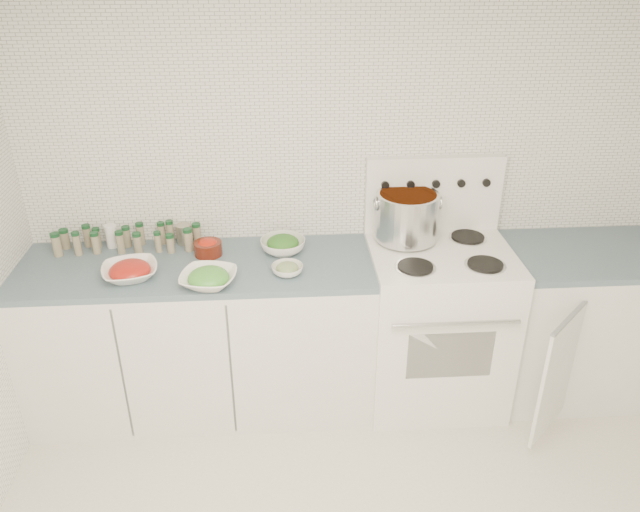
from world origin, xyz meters
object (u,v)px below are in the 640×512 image
Objects in this scene: bowl_tomato at (130,271)px; bowl_snowpea at (209,278)px; stove at (435,320)px; stock_pot at (407,214)px.

bowl_tomato is 0.41m from bowl_snowpea.
bowl_tomato is at bearing -175.89° from stove.
stove is at bearing 4.11° from bowl_tomato.
bowl_snowpea is (-1.21, -0.21, 0.44)m from stove.
stock_pot is at bearing 19.33° from bowl_snowpea.
stock_pot is (-0.17, 0.15, 0.59)m from stove.
bowl_tomato and bowl_snowpea have the same top height.
stock_pot reaches higher than bowl_tomato.
stove reaches higher than bowl_snowpea.
stove is 4.16× the size of bowl_tomato.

